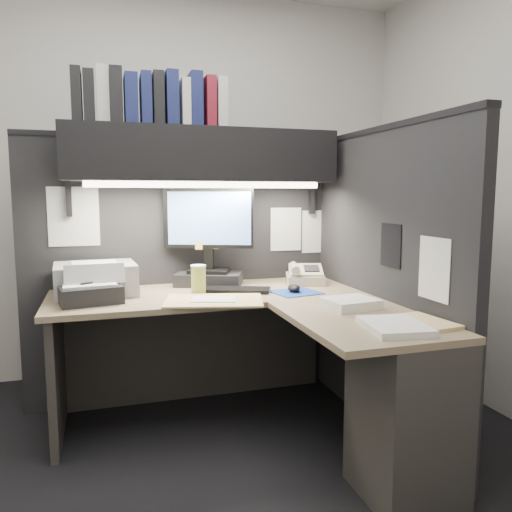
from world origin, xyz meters
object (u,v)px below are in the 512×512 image
at_px(monitor, 209,247).
at_px(notebook_stack, 90,294).
at_px(overhead_shelf, 202,155).
at_px(coffee_cup, 198,280).
at_px(desk, 297,369).
at_px(printer, 95,279).
at_px(telephone, 305,276).
at_px(keyboard, 232,290).

height_order(monitor, notebook_stack, monitor).
height_order(overhead_shelf, coffee_cup, overhead_shelf).
relative_size(desk, printer, 4.01).
height_order(coffee_cup, printer, printer).
distance_m(monitor, notebook_stack, 0.77).
bearing_deg(coffee_cup, printer, 164.67).
bearing_deg(desk, coffee_cup, 124.39).
distance_m(desk, telephone, 0.81).
xyz_separation_m(coffee_cup, notebook_stack, (-0.57, -0.06, -0.03)).
bearing_deg(printer, notebook_stack, -100.87).
relative_size(telephone, notebook_stack, 0.79).
bearing_deg(desk, overhead_shelf, 111.79).
bearing_deg(telephone, printer, -164.15).
xyz_separation_m(keyboard, printer, (-0.73, 0.15, 0.07)).
relative_size(overhead_shelf, notebook_stack, 5.25).
xyz_separation_m(overhead_shelf, printer, (-0.62, -0.06, -0.69)).
distance_m(keyboard, printer, 0.75).
bearing_deg(telephone, coffee_cup, -152.83).
height_order(keyboard, telephone, telephone).
height_order(monitor, keyboard, monitor).
height_order(overhead_shelf, monitor, overhead_shelf).
xyz_separation_m(overhead_shelf, coffee_cup, (-0.07, -0.21, -0.70)).
relative_size(desk, overhead_shelf, 1.10).
height_order(desk, coffee_cup, coffee_cup).
bearing_deg(monitor, desk, -49.49).
bearing_deg(desk, printer, 142.88).
relative_size(keyboard, notebook_stack, 1.44).
xyz_separation_m(monitor, keyboard, (0.08, -0.24, -0.22)).
height_order(keyboard, coffee_cup, coffee_cup).
relative_size(overhead_shelf, telephone, 6.66).
bearing_deg(coffee_cup, monitor, 65.12).
relative_size(keyboard, coffee_cup, 2.85).
distance_m(keyboard, telephone, 0.51).
bearing_deg(keyboard, printer, -168.79).
bearing_deg(coffee_cup, overhead_shelf, 70.77).
xyz_separation_m(desk, coffee_cup, (-0.37, 0.54, 0.36)).
distance_m(coffee_cup, printer, 0.56).
bearing_deg(keyboard, overhead_shelf, 142.22).
relative_size(desk, coffee_cup, 11.38).
relative_size(monitor, keyboard, 1.37).
xyz_separation_m(desk, printer, (-0.92, 0.69, 0.37)).
bearing_deg(keyboard, notebook_stack, -152.47).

